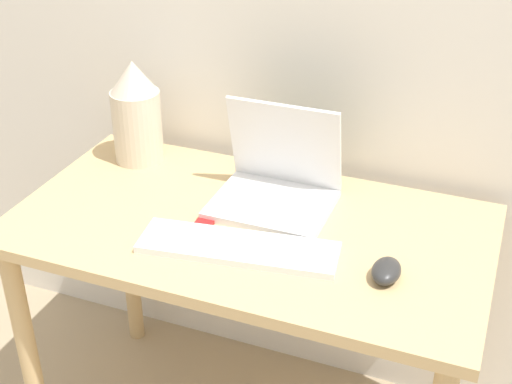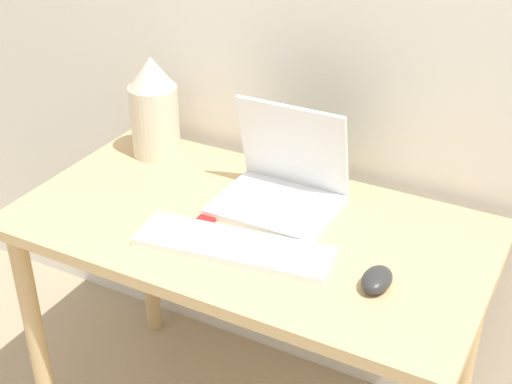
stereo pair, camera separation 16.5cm
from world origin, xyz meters
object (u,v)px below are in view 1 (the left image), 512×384
Objects in this scene: laptop at (277,183)px; keyboard at (238,247)px; vase at (136,113)px; mp3_player at (207,220)px; mouse at (386,271)px.

laptop is 0.24m from keyboard.
mp3_player is (0.32, -0.24, -0.14)m from vase.
laptop is 0.46m from vase.
laptop is 3.06× the size of mouse.
vase is at bearing 143.45° from keyboard.
vase reaches higher than keyboard.
mouse is at bearing -33.49° from laptop.
mp3_player is at bearing -129.45° from laptop.
laptop reaches higher than mp3_player.
keyboard is at bearing -91.36° from laptop.
vase is 0.42m from mp3_player.
keyboard is 4.93× the size of mouse.
laptop is at bearing 50.55° from mp3_player.
mp3_player is (-0.12, -0.15, -0.05)m from laptop.
vase is (-0.44, 0.09, 0.09)m from laptop.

